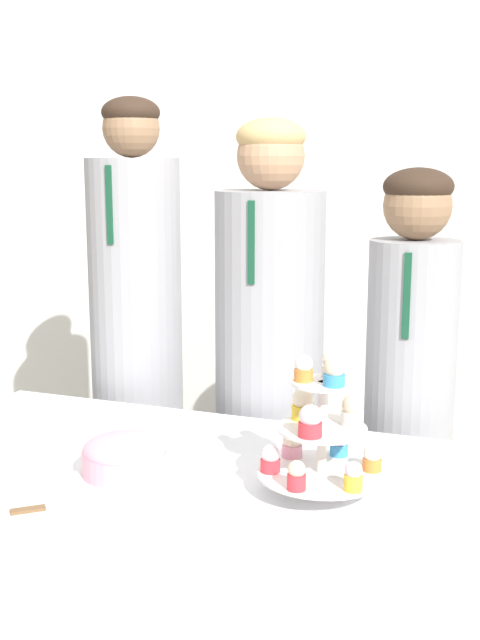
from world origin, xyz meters
The scene contains 8 objects.
wall_back centered at (0.00, 1.82, 1.35)m, with size 9.00×0.06×2.70m.
table centered at (0.00, 0.37, 0.38)m, with size 1.51×0.75×0.75m.
round_cake centered at (-0.14, 0.26, 0.80)m, with size 0.21×0.21×0.10m.
cake_knife centered at (-0.20, 0.07, 0.76)m, with size 0.18×0.16×0.01m.
cupcake_stand centered at (0.28, 0.32, 0.89)m, with size 0.26×0.26×0.30m.
student_0 centered at (-0.47, 0.95, 0.77)m, with size 0.28×0.28×1.61m.
student_1 centered at (-0.04, 0.95, 0.73)m, with size 0.31×0.32×1.55m.
student_2 centered at (0.37, 0.95, 0.69)m, with size 0.24×0.25×1.41m.
Camera 1 is at (0.67, -1.19, 1.43)m, focal length 45.00 mm.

